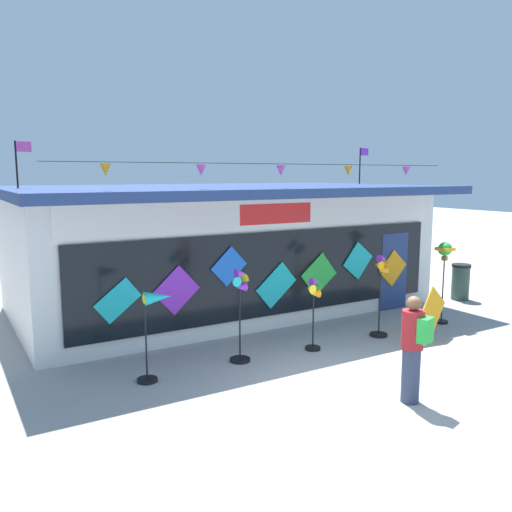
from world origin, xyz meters
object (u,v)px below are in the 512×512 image
(display_kite_on_ground, at_px, (431,314))
(wind_spinner_center_right, at_px, (381,283))
(trash_bin, at_px, (461,282))
(wind_spinner_right, at_px, (444,259))
(kite_shop_building, at_px, (221,246))
(wind_spinner_far_left, at_px, (155,316))
(wind_spinner_left, at_px, (241,302))
(wind_spinner_center_left, at_px, (314,301))
(person_near_camera, at_px, (413,347))

(display_kite_on_ground, bearing_deg, wind_spinner_center_right, 136.65)
(trash_bin, bearing_deg, wind_spinner_right, -150.17)
(kite_shop_building, distance_m, wind_spinner_center_right, 4.61)
(wind_spinner_right, bearing_deg, trash_bin, 29.83)
(wind_spinner_far_left, xyz_separation_m, wind_spinner_left, (1.68, 0.03, 0.03))
(wind_spinner_left, bearing_deg, kite_shop_building, 67.51)
(wind_spinner_center_left, xyz_separation_m, wind_spinner_right, (3.80, 0.03, 0.52))
(wind_spinner_left, relative_size, person_near_camera, 1.06)
(wind_spinner_left, relative_size, wind_spinner_center_left, 1.20)
(wind_spinner_center_left, height_order, wind_spinner_center_right, wind_spinner_center_right)
(wind_spinner_left, bearing_deg, person_near_camera, -64.70)
(kite_shop_building, bearing_deg, wind_spinner_center_right, -68.58)
(wind_spinner_far_left, bearing_deg, kite_shop_building, 50.79)
(display_kite_on_ground, bearing_deg, kite_shop_building, 116.03)
(display_kite_on_ground, bearing_deg, wind_spinner_right, 31.02)
(kite_shop_building, distance_m, wind_spinner_center_left, 4.31)
(wind_spinner_left, bearing_deg, wind_spinner_right, -1.44)
(person_near_camera, xyz_separation_m, display_kite_on_ground, (2.75, 2.04, -0.32))
(person_near_camera, xyz_separation_m, trash_bin, (6.41, 4.17, -0.38))
(display_kite_on_ground, bearing_deg, wind_spinner_left, 167.89)
(wind_spinner_center_left, relative_size, trash_bin, 1.48)
(wind_spinner_far_left, height_order, wind_spinner_right, wind_spinner_right)
(wind_spinner_right, bearing_deg, wind_spinner_center_right, -179.04)
(wind_spinner_left, bearing_deg, wind_spinner_center_right, -2.87)
(wind_spinner_center_right, relative_size, display_kite_on_ground, 1.74)
(wind_spinner_center_left, xyz_separation_m, wind_spinner_center_right, (1.79, -0.01, 0.18))
(person_near_camera, height_order, display_kite_on_ground, person_near_camera)
(wind_spinner_right, xyz_separation_m, trash_bin, (2.40, 1.38, -1.03))
(wind_spinner_center_right, xyz_separation_m, display_kite_on_ground, (0.76, -0.72, -0.63))
(wind_spinner_right, bearing_deg, person_near_camera, -145.14)
(kite_shop_building, xyz_separation_m, trash_bin, (6.09, -2.86, -1.12))
(wind_spinner_center_left, relative_size, wind_spinner_right, 0.77)
(person_near_camera, bearing_deg, wind_spinner_right, -162.43)
(person_near_camera, bearing_deg, wind_spinner_center_right, -143.14)
(wind_spinner_far_left, relative_size, display_kite_on_ground, 1.50)
(wind_spinner_left, relative_size, display_kite_on_ground, 1.71)
(kite_shop_building, bearing_deg, wind_spinner_left, -112.49)
(wind_spinner_left, height_order, trash_bin, wind_spinner_left)
(wind_spinner_far_left, relative_size, wind_spinner_left, 0.87)
(wind_spinner_center_right, relative_size, wind_spinner_right, 0.94)
(kite_shop_building, bearing_deg, wind_spinner_center_left, -91.47)
(wind_spinner_center_left, relative_size, display_kite_on_ground, 1.43)
(wind_spinner_left, height_order, display_kite_on_ground, wind_spinner_left)
(wind_spinner_far_left, bearing_deg, trash_bin, 7.67)
(trash_bin, bearing_deg, wind_spinner_left, -170.95)
(kite_shop_building, distance_m, wind_spinner_left, 4.47)
(trash_bin, xyz_separation_m, display_kite_on_ground, (-3.65, -2.13, 0.05))
(person_near_camera, relative_size, trash_bin, 1.67)
(kite_shop_building, relative_size, wind_spinner_far_left, 6.79)
(wind_spinner_far_left, height_order, trash_bin, wind_spinner_far_left)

